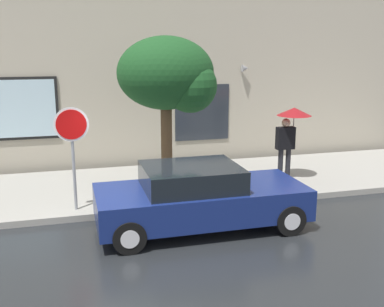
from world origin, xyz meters
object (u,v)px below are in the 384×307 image
Objects in this scene: pedestrian_with_umbrella at (291,124)px; street_tree at (171,77)px; stop_sign at (72,138)px; parked_car at (199,197)px.

street_tree is (-3.38, -0.09, 1.33)m from pedestrian_with_umbrella.
street_tree reaches higher than stop_sign.
pedestrian_with_umbrella is 5.90m from stop_sign.
stop_sign is at bearing 150.77° from parked_car.
parked_car is 1.13× the size of street_tree.
parked_car is 1.87× the size of stop_sign.
stop_sign is at bearing -170.15° from pedestrian_with_umbrella.
stop_sign reaches higher than parked_car.
street_tree is 2.89m from stop_sign.
stop_sign is at bearing -159.44° from street_tree.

